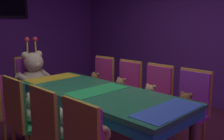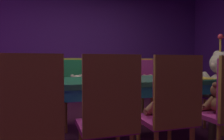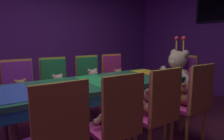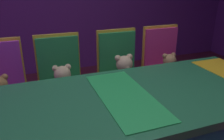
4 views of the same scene
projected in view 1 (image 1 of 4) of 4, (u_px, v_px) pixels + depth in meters
wall_right at (203, 30)px, 4.73m from camera, size 0.12×6.40×2.80m
banquet_table at (98, 98)px, 3.07m from camera, size 0.90×2.32×0.75m
chair_left_1 at (52, 129)px, 2.31m from camera, size 0.42×0.41×0.98m
teddy_left_1 at (65, 126)px, 2.42m from camera, size 0.24×0.31×0.30m
chair_left_2 at (22, 113)px, 2.72m from camera, size 0.42×0.41×0.98m
teddy_left_2 at (34, 110)px, 2.82m from camera, size 0.26×0.34×0.32m
chair_left_3 at (0, 102)px, 3.07m from camera, size 0.42×0.41×0.98m
teddy_left_3 at (12, 102)px, 3.18m from camera, size 0.23×0.29×0.28m
chair_right_0 at (191, 102)px, 3.09m from camera, size 0.42×0.41×0.98m
teddy_right_0 at (185, 106)px, 2.99m from camera, size 0.23×0.30×0.28m
chair_right_1 at (156, 93)px, 3.46m from camera, size 0.42×0.41×0.98m
teddy_right_1 at (150, 97)px, 3.36m from camera, size 0.24×0.30×0.29m
chair_right_2 at (127, 87)px, 3.82m from camera, size 0.42×0.41×0.98m
teddy_right_2 at (120, 89)px, 3.72m from camera, size 0.24×0.31×0.30m
chair_right_3 at (101, 80)px, 4.23m from camera, size 0.42×0.41×0.98m
teddy_right_3 at (95, 83)px, 4.13m from camera, size 0.24×0.31×0.29m
throne_chair at (30, 80)px, 4.27m from camera, size 0.41×0.42×0.98m
king_teddy_bear at (34, 73)px, 4.13m from camera, size 0.66×0.51×0.85m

